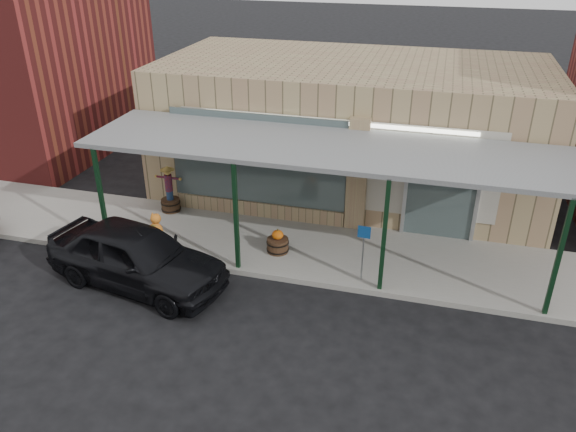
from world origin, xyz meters
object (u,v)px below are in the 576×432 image
(barrel_pumpkin, at_px, (278,243))
(barrel_scarecrow, at_px, (170,196))
(parked_sedan, at_px, (136,256))
(handicap_sign, at_px, (363,246))

(barrel_pumpkin, bearing_deg, barrel_scarecrow, 158.78)
(barrel_scarecrow, bearing_deg, parked_sedan, -94.87)
(barrel_pumpkin, distance_m, handicap_sign, 2.58)
(barrel_scarecrow, height_order, barrel_pumpkin, barrel_scarecrow)
(handicap_sign, distance_m, parked_sedan, 5.48)
(barrel_scarecrow, xyz_separation_m, handicap_sign, (6.19, -2.25, 0.46))
(barrel_pumpkin, relative_size, handicap_sign, 0.46)
(barrel_scarecrow, relative_size, parked_sedan, 0.30)
(barrel_scarecrow, distance_m, barrel_pumpkin, 4.12)
(parked_sedan, bearing_deg, handicap_sign, -64.52)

